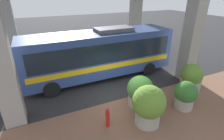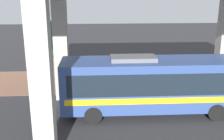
{
  "view_description": "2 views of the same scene",
  "coord_description": "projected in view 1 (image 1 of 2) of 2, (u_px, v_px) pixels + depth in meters",
  "views": [
    {
      "loc": [
        -7.6,
        4.16,
        5.84
      ],
      "look_at": [
        1.84,
        -0.29,
        1.09
      ],
      "focal_mm": 28.0,
      "sensor_mm": 36.0,
      "label": 1
    },
    {
      "loc": [
        18.71,
        -3.19,
        7.35
      ],
      "look_at": [
        0.21,
        -2.12,
        1.85
      ],
      "focal_mm": 45.0,
      "sensor_mm": 36.0,
      "label": 2
    }
  ],
  "objects": [
    {
      "name": "ground_plane",
      "position": [
        121.0,
        99.0,
        10.29
      ],
      "size": [
        80.0,
        80.0,
        0.0
      ],
      "primitive_type": "plane",
      "color": "#2D2D30",
      "rests_on": "ground"
    },
    {
      "name": "sidewalk_strip",
      "position": [
        152.0,
        133.0,
        7.81
      ],
      "size": [
        6.0,
        40.0,
        0.02
      ],
      "color": "#845B47",
      "rests_on": "ground"
    },
    {
      "name": "bus",
      "position": [
        100.0,
        52.0,
        12.18
      ],
      "size": [
        2.69,
        10.36,
        3.55
      ],
      "color": "#334C8C",
      "rests_on": "ground"
    },
    {
      "name": "fire_hydrant",
      "position": [
        108.0,
        118.0,
        8.01
      ],
      "size": [
        0.37,
        0.18,
        1.03
      ],
      "color": "red",
      "rests_on": "ground"
    },
    {
      "name": "planter_front",
      "position": [
        185.0,
        95.0,
        9.23
      ],
      "size": [
        1.19,
        1.19,
        1.58
      ],
      "color": "#ADA89E",
      "rests_on": "ground"
    },
    {
      "name": "planter_middle",
      "position": [
        191.0,
        78.0,
        10.88
      ],
      "size": [
        1.32,
        1.32,
        1.79
      ],
      "color": "#ADA89E",
      "rests_on": "ground"
    },
    {
      "name": "planter_back",
      "position": [
        140.0,
        91.0,
        9.49
      ],
      "size": [
        1.44,
        1.44,
        1.74
      ],
      "color": "#ADA89E",
      "rests_on": "ground"
    },
    {
      "name": "planter_extra",
      "position": [
        149.0,
        105.0,
        8.01
      ],
      "size": [
        1.57,
        1.57,
        2.01
      ],
      "color": "#ADA89E",
      "rests_on": "ground"
    }
  ]
}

